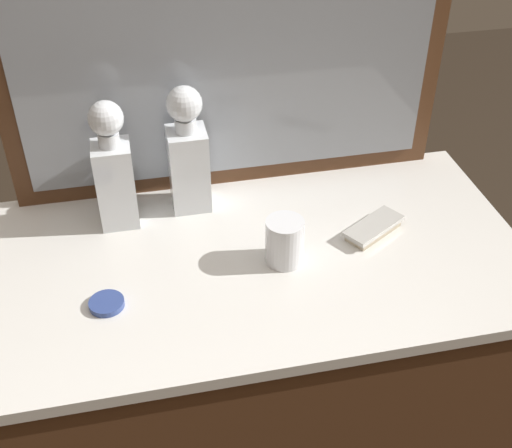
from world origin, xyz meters
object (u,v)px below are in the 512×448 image
object	(u,v)px
crystal_decanter_far_left	(188,160)
porcelain_dish	(107,304)
crystal_decanter_right	(115,176)
crystal_tumbler_far_left	(284,243)
silver_brush_rear	(373,228)

from	to	relation	value
crystal_decanter_far_left	porcelain_dish	xyz separation A→B (m)	(-0.20, -0.30, -0.11)
crystal_decanter_right	porcelain_dish	world-z (taller)	crystal_decanter_right
crystal_tumbler_far_left	silver_brush_rear	world-z (taller)	crystal_tumbler_far_left
crystal_decanter_far_left	silver_brush_rear	xyz separation A→B (m)	(0.37, -0.19, -0.10)
crystal_decanter_right	crystal_tumbler_far_left	distance (m)	0.39
crystal_decanter_far_left	crystal_tumbler_far_left	size ratio (longest dim) A/B	2.96
crystal_decanter_far_left	porcelain_dish	world-z (taller)	crystal_decanter_far_left
silver_brush_rear	porcelain_dish	world-z (taller)	silver_brush_rear
crystal_decanter_far_left	silver_brush_rear	world-z (taller)	crystal_decanter_far_left
crystal_decanter_far_left	crystal_decanter_right	bearing A→B (deg)	-169.41
crystal_decanter_right	crystal_decanter_far_left	bearing A→B (deg)	10.59
crystal_tumbler_far_left	porcelain_dish	xyz separation A→B (m)	(-0.36, -0.06, -0.04)
crystal_decanter_right	crystal_tumbler_far_left	world-z (taller)	crystal_decanter_right
crystal_decanter_far_left	crystal_tumbler_far_left	world-z (taller)	crystal_decanter_far_left
crystal_tumbler_far_left	porcelain_dish	size ratio (longest dim) A/B	1.47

